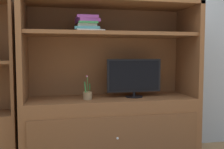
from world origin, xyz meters
The scene contains 5 objects.
painted_rear_wall centered at (0.00, 0.75, 1.40)m, with size 6.00×0.10×2.80m, color #9EA8B2.
media_console centered at (0.00, 0.41, 0.53)m, with size 1.82×0.60×1.70m.
tv_monitor centered at (0.25, 0.38, 0.91)m, with size 0.59×0.19×0.41m.
potted_plant centered at (-0.26, 0.33, 0.74)m, with size 0.09×0.13×0.25m.
magazine_stack centered at (-0.25, 0.40, 1.45)m, with size 0.31×0.36×0.16m.
Camera 1 is at (-0.56, -2.30, 1.16)m, focal length 42.02 mm.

